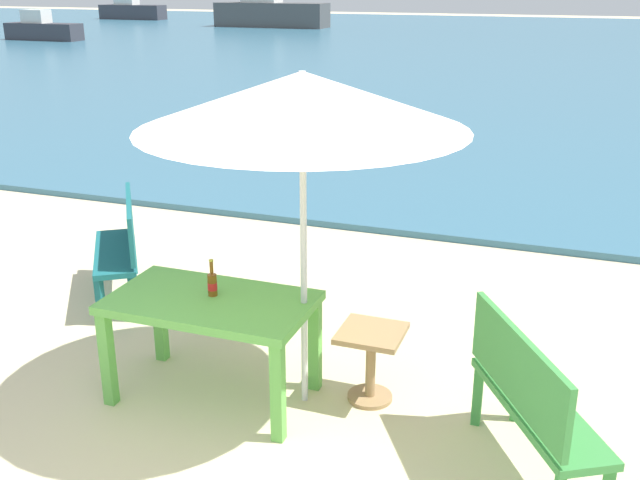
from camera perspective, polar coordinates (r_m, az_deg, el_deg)
sea_water at (r=33.03m, az=16.97°, el=14.09°), size 120.00×50.00×0.08m
picnic_table_green at (r=5.14m, az=-8.47°, el=-5.64°), size 1.40×0.80×0.76m
beer_bottle_amber at (r=5.10m, az=-8.37°, el=-3.32°), size 0.07×0.07×0.26m
patio_umbrella at (r=4.59m, az=-1.38°, el=10.74°), size 2.10×2.10×2.30m
side_table_wood at (r=5.19m, az=3.98°, el=-8.87°), size 0.44×0.44×0.54m
bench_teal_center at (r=6.96m, az=-15.14°, el=-0.20°), size 0.97×1.19×0.95m
bench_green_left at (r=4.52m, az=15.94°, el=-11.56°), size 0.92×1.22×0.95m
swimmer_person at (r=14.01m, az=0.50°, el=9.08°), size 0.34×0.34×0.41m
boat_sailboat at (r=54.39m, az=-14.42°, el=16.92°), size 4.65×1.27×1.69m
boat_cargo_ship at (r=44.64m, az=-3.90°, el=17.30°), size 6.61×1.80×2.41m
boat_tanker at (r=37.43m, az=-20.75°, el=15.07°), size 3.70×1.01×1.35m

